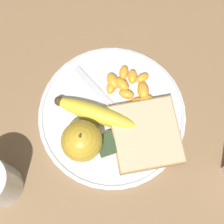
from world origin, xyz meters
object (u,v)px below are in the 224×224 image
Objects in this scene: banana at (96,113)px; plate at (112,116)px; jam_packet at (106,145)px; apple at (82,141)px; bread_slice at (146,135)px; fork at (110,105)px.

plate is at bearing 73.91° from banana.
banana is 3.61× the size of jam_packet.
apple is 0.05m from jam_packet.
bread_slice reaches higher than fork.
fork is at bearing -151.68° from bread_slice.
apple is 0.58× the size of bread_slice.
apple is (0.04, -0.07, 0.04)m from plate.
plate is 0.06m from jam_packet.
jam_packet is (0.07, -0.03, 0.01)m from fork.
bread_slice is (0.06, 0.04, 0.02)m from plate.
jam_packet reaches higher than plate.
bread_slice is 3.50× the size of jam_packet.
banana is at bearing -106.09° from plate.
apple is at bearing -111.96° from jam_packet.
plate is 1.70× the size of fork.
plate is 0.09m from apple.
bread_slice is at bearing 79.85° from apple.
plate is 0.07m from bread_slice.
apple reaches higher than banana.
bread_slice reaches higher than plate.
banana is 0.10m from bread_slice.
bread_slice is at bearing 4.99° from fork.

